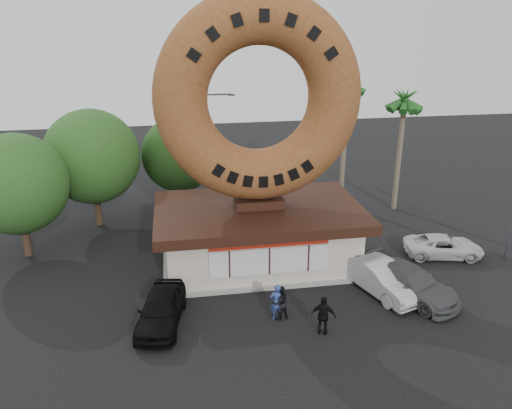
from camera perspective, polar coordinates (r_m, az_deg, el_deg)
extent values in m
plane|color=black|center=(23.29, 2.92, -13.15)|extent=(90.00, 90.00, 0.00)
cube|color=beige|center=(27.71, 0.31, -3.72)|extent=(10.00, 6.00, 3.00)
cube|color=#999993|center=(28.33, 0.31, -6.35)|extent=(10.60, 6.60, 0.15)
cube|color=#3F3F3F|center=(27.10, 0.32, -0.74)|extent=(10.00, 6.00, 0.10)
cube|color=black|center=(27.12, 0.32, -0.84)|extent=(11.20, 7.20, 0.55)
cube|color=silver|center=(24.99, 1.53, -6.47)|extent=(6.00, 0.12, 1.40)
cube|color=#AA1E0E|center=(24.53, 1.56, -4.42)|extent=(6.00, 0.10, 0.45)
cube|color=black|center=(26.92, 0.32, 0.25)|extent=(2.60, 1.40, 0.50)
torus|color=brown|center=(25.52, 0.35, 11.95)|extent=(10.55, 2.69, 10.55)
cylinder|color=#473321|center=(34.18, -17.69, 0.38)|extent=(0.44, 0.44, 3.30)
sphere|color=#274E1C|center=(33.31, -18.25, 5.22)|extent=(6.00, 6.00, 6.00)
cylinder|color=#473321|center=(35.76, -8.52, 1.67)|extent=(0.44, 0.44, 2.86)
sphere|color=#274E1C|center=(35.00, -8.75, 5.70)|extent=(5.20, 5.20, 5.20)
cylinder|color=#473321|center=(31.31, -24.90, -2.72)|extent=(0.44, 0.44, 3.08)
sphere|color=#274E1C|center=(30.40, -25.69, 2.14)|extent=(5.60, 5.60, 5.60)
cylinder|color=#726651|center=(35.93, 10.02, 6.79)|extent=(0.36, 0.36, 9.00)
cylinder|color=#726651|center=(36.04, 16.03, 5.51)|extent=(0.36, 0.36, 8.00)
cylinder|color=#59595E|center=(36.05, -5.59, 6.23)|extent=(0.18, 0.18, 8.00)
cylinder|color=#59595E|center=(35.36, -4.33, 12.44)|extent=(1.80, 0.12, 0.12)
cube|color=#59595E|center=(35.46, -2.85, 12.41)|extent=(0.45, 0.20, 0.12)
imported|color=navy|center=(22.94, 2.39, -11.08)|extent=(0.66, 0.45, 1.77)
imported|color=black|center=(23.02, 2.79, -11.14)|extent=(0.94, 0.82, 1.65)
imported|color=black|center=(22.14, 7.74, -12.47)|extent=(1.16, 0.86, 1.83)
imported|color=black|center=(23.07, -10.81, -11.63)|extent=(2.59, 4.72, 1.52)
imported|color=#B1B1B6|center=(25.82, 14.08, -8.11)|extent=(3.11, 5.04, 1.57)
imported|color=#535557|center=(25.83, 16.97, -8.45)|extent=(4.43, 5.69, 1.54)
imported|color=silver|center=(30.65, 20.66, -4.48)|extent=(4.72, 2.90, 1.22)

